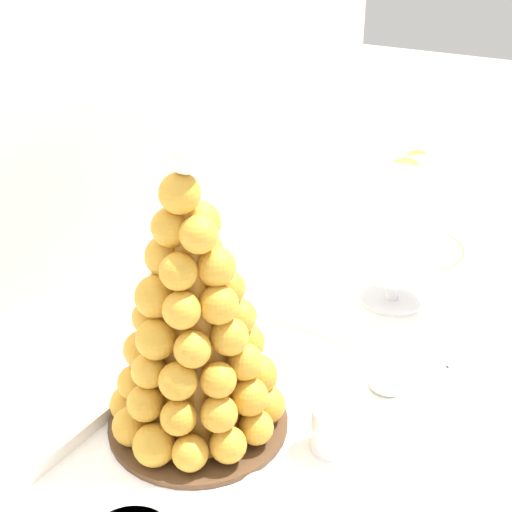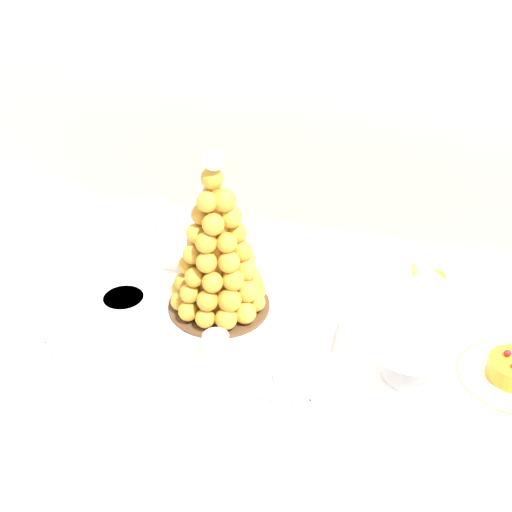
{
  "view_description": "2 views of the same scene",
  "coord_description": "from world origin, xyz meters",
  "px_view_note": "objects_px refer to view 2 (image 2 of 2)",
  "views": [
    {
      "loc": [
        -0.72,
        -0.41,
        1.36
      ],
      "look_at": [
        -0.02,
        0.03,
        0.93
      ],
      "focal_mm": 49.73,
      "sensor_mm": 36.0,
      "label": 1
    },
    {
      "loc": [
        0.24,
        -1.05,
        1.64
      ],
      "look_at": [
        -0.06,
        -0.05,
        0.96
      ],
      "focal_mm": 45.23,
      "sensor_mm": 36.0,
      "label": 2
    }
  ],
  "objects_px": {
    "macaron_goblet": "(417,313)",
    "fruit_tart_plate": "(512,373)",
    "dessert_cup_mid_left": "(151,335)",
    "creme_brulee_ramekin": "(124,302)",
    "dessert_cup_centre": "(216,348)",
    "wine_glass": "(155,214)",
    "croquembouche": "(218,252)",
    "dessert_cup_left": "(94,325)",
    "dessert_cup_mid_right": "(286,367)",
    "serving_tray": "(202,324)"
  },
  "relations": [
    {
      "from": "wine_glass",
      "to": "creme_brulee_ramekin",
      "type": "bearing_deg",
      "value": -87.19
    },
    {
      "from": "croquembouche",
      "to": "dessert_cup_left",
      "type": "height_order",
      "value": "croquembouche"
    },
    {
      "from": "macaron_goblet",
      "to": "wine_glass",
      "type": "bearing_deg",
      "value": 159.39
    },
    {
      "from": "croquembouche",
      "to": "fruit_tart_plate",
      "type": "xyz_separation_m",
      "value": [
        0.62,
        -0.04,
        -0.14
      ]
    },
    {
      "from": "serving_tray",
      "to": "dessert_cup_mid_left",
      "type": "distance_m",
      "value": 0.12
    },
    {
      "from": "serving_tray",
      "to": "dessert_cup_centre",
      "type": "bearing_deg",
      "value": -54.71
    },
    {
      "from": "croquembouche",
      "to": "dessert_cup_centre",
      "type": "relative_size",
      "value": 6.45
    },
    {
      "from": "serving_tray",
      "to": "creme_brulee_ramekin",
      "type": "distance_m",
      "value": 0.19
    },
    {
      "from": "creme_brulee_ramekin",
      "to": "wine_glass",
      "type": "relative_size",
      "value": 0.56
    },
    {
      "from": "dessert_cup_mid_left",
      "to": "macaron_goblet",
      "type": "xyz_separation_m",
      "value": [
        0.51,
        0.07,
        0.12
      ]
    },
    {
      "from": "serving_tray",
      "to": "fruit_tart_plate",
      "type": "distance_m",
      "value": 0.63
    },
    {
      "from": "dessert_cup_mid_left",
      "to": "dessert_cup_mid_right",
      "type": "distance_m",
      "value": 0.29
    },
    {
      "from": "creme_brulee_ramekin",
      "to": "macaron_goblet",
      "type": "relative_size",
      "value": 0.38
    },
    {
      "from": "serving_tray",
      "to": "wine_glass",
      "type": "relative_size",
      "value": 3.2
    },
    {
      "from": "croquembouche",
      "to": "dessert_cup_left",
      "type": "relative_size",
      "value": 6.26
    },
    {
      "from": "macaron_goblet",
      "to": "wine_glass",
      "type": "xyz_separation_m",
      "value": [
        -0.63,
        0.24,
        -0.02
      ]
    },
    {
      "from": "dessert_cup_centre",
      "to": "wine_glass",
      "type": "distance_m",
      "value": 0.42
    },
    {
      "from": "dessert_cup_left",
      "to": "creme_brulee_ramekin",
      "type": "relative_size",
      "value": 0.61
    },
    {
      "from": "dessert_cup_centre",
      "to": "serving_tray",
      "type": "bearing_deg",
      "value": 125.29
    },
    {
      "from": "serving_tray",
      "to": "dessert_cup_left",
      "type": "bearing_deg",
      "value": -153.33
    },
    {
      "from": "dessert_cup_left",
      "to": "dessert_cup_mid_right",
      "type": "distance_m",
      "value": 0.42
    },
    {
      "from": "dessert_cup_mid_right",
      "to": "fruit_tart_plate",
      "type": "height_order",
      "value": "dessert_cup_mid_right"
    },
    {
      "from": "dessert_cup_left",
      "to": "fruit_tart_plate",
      "type": "height_order",
      "value": "dessert_cup_left"
    },
    {
      "from": "creme_brulee_ramekin",
      "to": "macaron_goblet",
      "type": "distance_m",
      "value": 0.64
    },
    {
      "from": "dessert_cup_left",
      "to": "fruit_tart_plate",
      "type": "distance_m",
      "value": 0.84
    },
    {
      "from": "dessert_cup_mid_left",
      "to": "fruit_tart_plate",
      "type": "height_order",
      "value": "fruit_tart_plate"
    },
    {
      "from": "croquembouche",
      "to": "fruit_tart_plate",
      "type": "bearing_deg",
      "value": -4.03
    },
    {
      "from": "creme_brulee_ramekin",
      "to": "dessert_cup_mid_right",
      "type": "bearing_deg",
      "value": -15.52
    },
    {
      "from": "croquembouche",
      "to": "dessert_cup_mid_left",
      "type": "distance_m",
      "value": 0.22
    },
    {
      "from": "dessert_cup_centre",
      "to": "creme_brulee_ramekin",
      "type": "xyz_separation_m",
      "value": [
        -0.25,
        0.1,
        -0.01
      ]
    },
    {
      "from": "dessert_cup_mid_right",
      "to": "fruit_tart_plate",
      "type": "relative_size",
      "value": 0.28
    },
    {
      "from": "dessert_cup_centre",
      "to": "dessert_cup_mid_right",
      "type": "xyz_separation_m",
      "value": [
        0.15,
        -0.01,
        0.0
      ]
    },
    {
      "from": "serving_tray",
      "to": "dessert_cup_mid_right",
      "type": "relative_size",
      "value": 9.43
    },
    {
      "from": "dessert_cup_mid_left",
      "to": "dessert_cup_centre",
      "type": "distance_m",
      "value": 0.14
    },
    {
      "from": "serving_tray",
      "to": "creme_brulee_ramekin",
      "type": "bearing_deg",
      "value": 178.88
    },
    {
      "from": "dessert_cup_left",
      "to": "dessert_cup_mid_right",
      "type": "height_order",
      "value": "dessert_cup_mid_right"
    },
    {
      "from": "dessert_cup_mid_right",
      "to": "creme_brulee_ramekin",
      "type": "height_order",
      "value": "dessert_cup_mid_right"
    },
    {
      "from": "wine_glass",
      "to": "serving_tray",
      "type": "bearing_deg",
      "value": -47.57
    },
    {
      "from": "dessert_cup_left",
      "to": "dessert_cup_mid_left",
      "type": "relative_size",
      "value": 1.01
    },
    {
      "from": "dessert_cup_centre",
      "to": "wine_glass",
      "type": "xyz_separation_m",
      "value": [
        -0.26,
        0.31,
        0.1
      ]
    },
    {
      "from": "serving_tray",
      "to": "wine_glass",
      "type": "height_order",
      "value": "wine_glass"
    },
    {
      "from": "dessert_cup_centre",
      "to": "wine_glass",
      "type": "relative_size",
      "value": 0.33
    },
    {
      "from": "macaron_goblet",
      "to": "dessert_cup_centre",
      "type": "bearing_deg",
      "value": -169.13
    },
    {
      "from": "macaron_goblet",
      "to": "fruit_tart_plate",
      "type": "xyz_separation_m",
      "value": [
        0.2,
        0.05,
        -0.14
      ]
    },
    {
      "from": "creme_brulee_ramekin",
      "to": "wine_glass",
      "type": "distance_m",
      "value": 0.24
    },
    {
      "from": "dessert_cup_left",
      "to": "macaron_goblet",
      "type": "relative_size",
      "value": 0.23
    },
    {
      "from": "serving_tray",
      "to": "fruit_tart_plate",
      "type": "height_order",
      "value": "fruit_tart_plate"
    },
    {
      "from": "dessert_cup_mid_left",
      "to": "creme_brulee_ramekin",
      "type": "distance_m",
      "value": 0.14
    },
    {
      "from": "dessert_cup_centre",
      "to": "dessert_cup_mid_right",
      "type": "bearing_deg",
      "value": -4.71
    },
    {
      "from": "wine_glass",
      "to": "fruit_tart_plate",
      "type": "bearing_deg",
      "value": -12.98
    }
  ]
}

